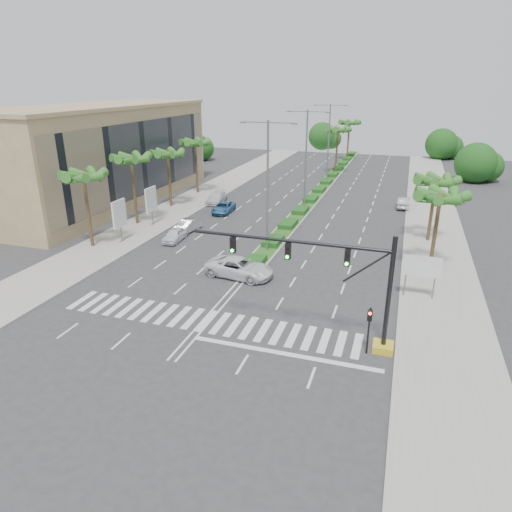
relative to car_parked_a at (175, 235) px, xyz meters
The scene contains 28 objects.
ground 17.15m from the car_parked_a, 55.38° to the right, with size 160.00×160.00×0.00m, color #333335.
footpath_right 25.63m from the car_parked_a, 13.30° to the left, with size 6.00×120.00×0.15m, color gray.
footpath_left 8.06m from the car_parked_a, 132.81° to the left, with size 6.00×120.00×0.15m, color gray.
median 32.40m from the car_parked_a, 72.50° to the left, with size 2.20×75.00×0.20m, color gray.
median_grass 32.40m from the car_parked_a, 72.50° to the left, with size 1.80×75.00×0.04m, color #2D551D.
building 20.85m from the car_parked_a, 143.81° to the left, with size 12.00×36.00×12.00m, color tan.
signal_gantry 23.84m from the car_parked_a, 36.57° to the right, with size 12.60×1.20×7.20m.
pedestrian_signal 25.18m from the car_parked_a, 36.01° to the right, with size 0.28×0.36×3.00m.
direction_sign 24.10m from the car_parked_a, 14.74° to the right, with size 2.70×0.11×3.40m.
billboard_near 5.70m from the car_parked_a, 156.15° to the right, with size 0.18×2.10×4.35m.
billboard_far 6.57m from the car_parked_a, 140.71° to the left, with size 0.18×2.10×4.35m.
palm_left_near 9.96m from the car_parked_a, 148.74° to the right, with size 4.57×4.68×7.55m.
palm_left_mid 10.11m from the car_parked_a, 150.05° to the left, with size 4.57×4.68×7.95m.
palm_left_far 14.88m from the car_parked_a, 119.61° to the left, with size 4.57×4.68×7.35m.
palm_left_end 21.92m from the car_parked_a, 108.77° to the left, with size 4.57×4.68×7.75m.
palm_right_near 24.87m from the car_parked_a, ahead, with size 4.57×4.68×7.05m.
palm_right_far 26.03m from the car_parked_a, 18.04° to the left, with size 4.57×4.68×6.75m.
palm_median_a 42.54m from the car_parked_a, 76.61° to the left, with size 4.57×4.68×8.05m.
palm_median_b 57.11m from the car_parked_a, 80.12° to the left, with size 4.57×4.68×8.05m.
streetlight_near 11.53m from the car_parked_a, ahead, with size 5.10×0.25×12.00m.
streetlight_mid 19.63m from the car_parked_a, 58.50° to the left, with size 5.10×0.25×12.00m.
streetlight_far 33.91m from the car_parked_a, 73.02° to the left, with size 5.10×0.25×12.00m.
car_parked_a is the anchor object (origin of this frame).
car_parked_b 3.02m from the car_parked_a, 92.94° to the left, with size 1.41×4.05×1.33m, color #BBBBC0.
car_parked_c 11.45m from the car_parked_a, 86.62° to the left, with size 2.10×4.56×1.27m, color #33679D.
car_parked_d 15.81m from the car_parked_a, 97.49° to the left, with size 1.91×4.71×1.37m, color silver.
car_crossing 11.25m from the car_parked_a, 34.51° to the right, with size 2.60×5.65×1.57m, color white.
car_right 29.92m from the car_parked_a, 43.95° to the left, with size 1.47×4.21×1.39m, color #ACACB1.
Camera 1 is at (11.61, -24.68, 15.07)m, focal length 32.00 mm.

